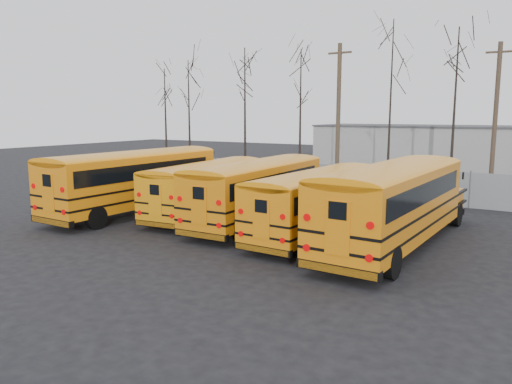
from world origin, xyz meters
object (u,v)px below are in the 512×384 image
Objects in this scene: utility_pole_left at (338,113)px; bus_b at (209,184)px; bus_d at (320,197)px; bus_e at (395,198)px; bus_c at (260,186)px; utility_pole_right at (495,115)px; bus_a at (138,176)px.

bus_b is at bearing -90.40° from utility_pole_left.
bus_d is 0.85× the size of bus_e.
bus_c is 0.91× the size of bus_e.
bus_e is 1.18× the size of utility_pole_left.
bus_e is at bearing -96.86° from utility_pole_right.
bus_a is 0.99× the size of bus_e.
utility_pole_left is at bearing 96.76° from bus_c.
utility_pole_left reaches higher than utility_pole_right.
bus_d is (6.67, -1.03, 0.04)m from bus_b.
bus_a is 1.18× the size of bus_b.
bus_a is 13.57m from bus_e.
utility_pole_right is (11.42, 17.08, 3.45)m from bus_b.
bus_c is (3.19, -0.22, 0.16)m from bus_b.
bus_a is at bearing -171.85° from bus_c.
utility_pole_left reaches higher than bus_b.
bus_d reaches higher than bus_b.
bus_c is at bearing 11.51° from bus_a.
bus_d is 1.05× the size of utility_pole_right.
utility_pole_right reaches higher than bus_a.
bus_d is at bearing -107.06° from utility_pole_right.
utility_pole_left is (4.57, 16.32, 3.33)m from bus_a.
bus_d is (10.27, 0.36, -0.28)m from bus_a.
bus_a is at bearing -164.13° from bus_b.
bus_b is 3.20m from bus_c.
bus_e is 1.23× the size of utility_pole_right.
bus_c is 1.12× the size of utility_pole_right.
bus_e is (13.57, 0.14, 0.01)m from bus_a.
utility_pole_left reaches higher than bus_d.
bus_a reaches higher than bus_b.
bus_d is 19.03m from utility_pole_right.
bus_b is 6.75m from bus_d.
bus_e reaches higher than bus_b.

